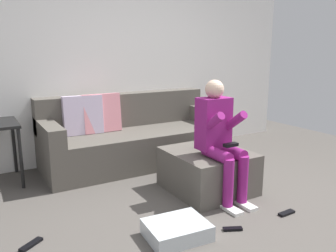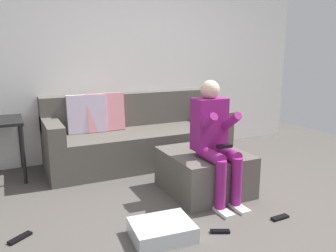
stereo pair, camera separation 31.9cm
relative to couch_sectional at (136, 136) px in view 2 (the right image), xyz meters
name	(u,v)px [view 2 (the right image)]	position (x,y,z in m)	size (l,w,h in m)	color
ground_plane	(233,219)	(0.20, -1.85, -0.34)	(6.77, 6.77, 0.00)	#544F49
wall_back	(137,66)	(0.20, 0.43, 0.87)	(5.21, 0.10, 2.42)	white
couch_sectional	(136,136)	(0.00, 0.00, 0.00)	(2.30, 0.90, 0.91)	#59544C
ottoman	(204,172)	(0.30, -1.22, -0.13)	(0.76, 0.82, 0.42)	#59544C
person_seated	(214,135)	(0.28, -1.42, 0.31)	(0.31, 0.62, 1.15)	#8C1E72
storage_bin	(162,230)	(-0.47, -1.86, -0.27)	(0.47, 0.37, 0.12)	silver
remote_near_ottoman	(280,218)	(0.57, -2.03, -0.33)	(0.17, 0.05, 0.02)	black
remote_by_storage_bin	(220,231)	(-0.02, -2.00, -0.33)	(0.16, 0.05, 0.02)	black
remote_under_side_table	(20,238)	(-1.47, -1.41, -0.33)	(0.19, 0.05, 0.02)	black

